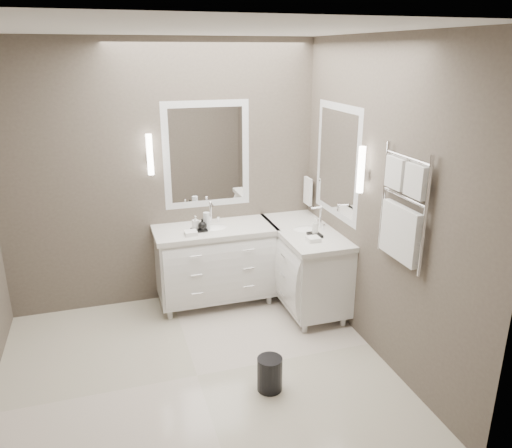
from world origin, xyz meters
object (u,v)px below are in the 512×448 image
object	(u,v)px
vanity_right	(304,262)
waste_bin	(270,374)
vanity_back	(215,260)
towel_ladder	(402,214)

from	to	relation	value
vanity_right	waste_bin	bearing A→B (deg)	-122.90
vanity_back	waste_bin	size ratio (longest dim) A/B	4.39
vanity_back	waste_bin	xyz separation A→B (m)	(0.07, -1.57, -0.34)
towel_ladder	waste_bin	distance (m)	1.62
vanity_back	waste_bin	world-z (taller)	vanity_back
vanity_back	waste_bin	bearing A→B (deg)	-87.41
towel_ladder	vanity_back	bearing A→B (deg)	124.10
vanity_back	towel_ladder	distance (m)	2.16
waste_bin	vanity_right	bearing A→B (deg)	57.10
vanity_back	vanity_right	world-z (taller)	same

